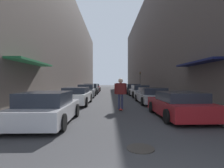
# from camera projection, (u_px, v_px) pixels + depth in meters

# --- Properties ---
(ground) EXTENTS (122.20, 122.20, 0.00)m
(ground) POSITION_uv_depth(u_px,v_px,m) (112.00, 94.00, 23.62)
(ground) COLOR #38383A
(curb_strip_left) EXTENTS (1.80, 55.55, 0.12)m
(curb_strip_left) POSITION_uv_depth(u_px,v_px,m) (83.00, 91.00, 29.09)
(curb_strip_left) COLOR gray
(curb_strip_left) RESTS_ON ground
(curb_strip_right) EXTENTS (1.80, 55.55, 0.12)m
(curb_strip_right) POSITION_uv_depth(u_px,v_px,m) (140.00, 91.00, 29.25)
(curb_strip_right) COLOR gray
(curb_strip_right) RESTS_ON ground
(building_row_left) EXTENTS (4.90, 55.55, 14.40)m
(building_row_left) POSITION_uv_depth(u_px,v_px,m) (65.00, 48.00, 28.93)
(building_row_left) COLOR #564C47
(building_row_left) RESTS_ON ground
(building_row_right) EXTENTS (4.90, 55.55, 15.92)m
(building_row_right) POSITION_uv_depth(u_px,v_px,m) (158.00, 44.00, 29.19)
(building_row_right) COLOR #564C47
(building_row_right) RESTS_ON ground
(parked_car_left_0) EXTENTS (2.06, 4.05, 1.28)m
(parked_car_left_0) POSITION_uv_depth(u_px,v_px,m) (47.00, 108.00, 7.08)
(parked_car_left_0) COLOR #B7B7BC
(parked_car_left_0) RESTS_ON ground
(parked_car_left_1) EXTENTS (1.92, 4.53, 1.27)m
(parked_car_left_1) POSITION_uv_depth(u_px,v_px,m) (77.00, 96.00, 12.95)
(parked_car_left_1) COLOR silver
(parked_car_left_1) RESTS_ON ground
(parked_car_left_2) EXTENTS (1.87, 4.11, 1.38)m
(parked_car_left_2) POSITION_uv_depth(u_px,v_px,m) (86.00, 91.00, 18.79)
(parked_car_left_2) COLOR gray
(parked_car_left_2) RESTS_ON ground
(parked_car_left_3) EXTENTS (2.00, 4.14, 1.40)m
(parked_car_left_3) POSITION_uv_depth(u_px,v_px,m) (91.00, 89.00, 23.88)
(parked_car_left_3) COLOR #232326
(parked_car_left_3) RESTS_ON ground
(parked_car_left_4) EXTENTS (1.89, 4.33, 1.30)m
(parked_car_left_4) POSITION_uv_depth(u_px,v_px,m) (95.00, 88.00, 29.21)
(parked_car_left_4) COLOR maroon
(parked_car_left_4) RESTS_ON ground
(parked_car_right_0) EXTENTS (2.09, 4.12, 1.21)m
(parked_car_right_0) POSITION_uv_depth(u_px,v_px,m) (179.00, 105.00, 8.19)
(parked_car_right_0) COLOR maroon
(parked_car_right_0) RESTS_ON ground
(parked_car_right_1) EXTENTS (2.09, 4.44, 1.22)m
(parked_car_right_1) POSITION_uv_depth(u_px,v_px,m) (152.00, 96.00, 13.51)
(parked_car_right_1) COLOR #B7B7BC
(parked_car_right_1) RESTS_ON ground
(parked_car_right_2) EXTENTS (1.92, 4.25, 1.30)m
(parked_car_right_2) POSITION_uv_depth(u_px,v_px,m) (140.00, 91.00, 19.10)
(parked_car_right_2) COLOR #B7B7BC
(parked_car_right_2) RESTS_ON ground
(parked_car_right_3) EXTENTS (2.09, 4.02, 1.35)m
(parked_car_right_3) POSITION_uv_depth(u_px,v_px,m) (133.00, 89.00, 23.97)
(parked_car_right_3) COLOR #232326
(parked_car_right_3) RESTS_ON ground
(skateboarder) EXTENTS (0.72, 0.78, 1.88)m
(skateboarder) POSITION_uv_depth(u_px,v_px,m) (121.00, 90.00, 10.34)
(skateboarder) COLOR #B2231E
(skateboarder) RESTS_ON ground
(manhole_cover) EXTENTS (0.70, 0.70, 0.02)m
(manhole_cover) POSITION_uv_depth(u_px,v_px,m) (141.00, 148.00, 4.40)
(manhole_cover) COLOR #332D28
(manhole_cover) RESTS_ON ground
(traffic_light) EXTENTS (0.16, 0.22, 3.22)m
(traffic_light) POSITION_uv_depth(u_px,v_px,m) (140.00, 79.00, 29.66)
(traffic_light) COLOR #2D2D2D
(traffic_light) RESTS_ON curb_strip_right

